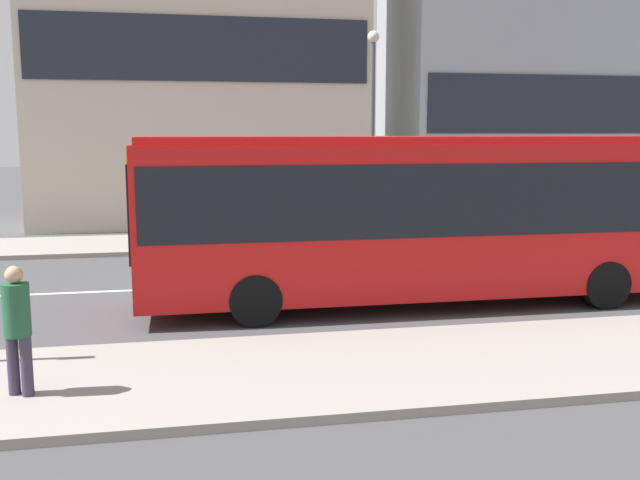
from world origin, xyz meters
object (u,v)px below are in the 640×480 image
at_px(parked_car_0, 618,226).
at_px(street_lamp, 373,113).
at_px(city_bus, 421,209).
at_px(pedestrian_near_stop, 17,323).

xyz_separation_m(parked_car_0, street_lamp, (-7.32, 1.88, 3.43)).
distance_m(city_bus, pedestrian_near_stop, 8.10).
bearing_deg(parked_car_0, city_bus, -144.93).
bearing_deg(street_lamp, pedestrian_near_stop, -123.23).
bearing_deg(pedestrian_near_stop, parked_car_0, 59.53).
height_order(pedestrian_near_stop, street_lamp, street_lamp).
xyz_separation_m(city_bus, parked_car_0, (8.39, 5.89, -1.32)).
bearing_deg(street_lamp, parked_car_0, -14.44).
distance_m(parked_car_0, pedestrian_near_stop, 18.31).
bearing_deg(street_lamp, city_bus, -97.89).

